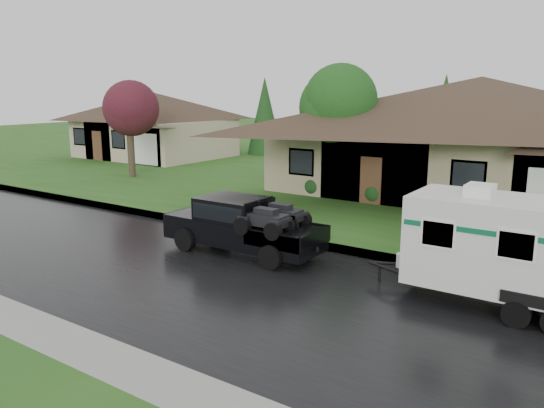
% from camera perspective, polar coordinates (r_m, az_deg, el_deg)
% --- Properties ---
extents(ground, '(140.00, 140.00, 0.00)m').
position_cam_1_polar(ground, '(15.86, 1.33, -6.67)').
color(ground, '#24561A').
rests_on(ground, ground).
extents(road, '(140.00, 8.00, 0.01)m').
position_cam_1_polar(road, '(14.31, -3.06, -8.78)').
color(road, black).
rests_on(road, ground).
extents(curb, '(140.00, 0.50, 0.15)m').
position_cam_1_polar(curb, '(17.68, 5.29, -4.47)').
color(curb, gray).
rests_on(curb, ground).
extents(lawn, '(140.00, 26.00, 0.15)m').
position_cam_1_polar(lawn, '(29.24, 17.46, 1.65)').
color(lawn, '#24561A').
rests_on(lawn, ground).
extents(house_main, '(19.44, 10.80, 6.90)m').
position_cam_1_polar(house_main, '(27.15, 21.88, 8.06)').
color(house_main, tan).
rests_on(house_main, lawn).
extents(house_far, '(10.80, 8.64, 5.80)m').
position_cam_1_polar(house_far, '(41.35, -12.44, 8.89)').
color(house_far, tan).
rests_on(house_far, lawn).
extents(tree_left_green, '(3.66, 3.66, 6.06)m').
position_cam_1_polar(tree_left_green, '(24.83, 6.88, 10.30)').
color(tree_left_green, '#382B1E').
rests_on(tree_left_green, lawn).
extents(tree_red, '(3.32, 3.32, 5.50)m').
position_cam_1_polar(tree_red, '(31.87, -15.13, 9.66)').
color(tree_red, '#382B1E').
rests_on(tree_red, lawn).
extents(shrub_row, '(13.60, 1.00, 1.00)m').
position_cam_1_polar(shrub_row, '(23.20, 18.16, 0.44)').
color(shrub_row, '#143814').
rests_on(shrub_row, lawn).
extents(pickup_truck, '(5.30, 2.01, 1.77)m').
position_cam_1_polar(pickup_truck, '(16.96, -3.45, -2.11)').
color(pickup_truck, black).
rests_on(pickup_truck, ground).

